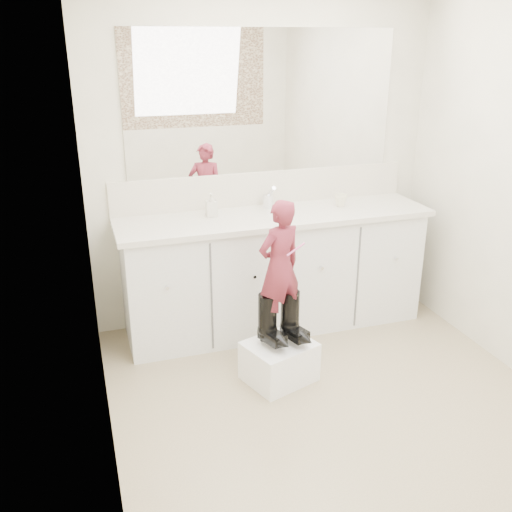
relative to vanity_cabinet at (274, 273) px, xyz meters
name	(u,v)px	position (x,y,z in m)	size (l,w,h in m)	color
floor	(344,417)	(0.00, -1.23, -0.42)	(3.00, 3.00, 0.00)	#867557
wall_back	(263,163)	(0.00, 0.27, 0.77)	(2.60, 2.60, 0.00)	beige
wall_left	(93,249)	(-1.30, -1.23, 0.78)	(3.00, 3.00, 0.00)	beige
vanity_cabinet	(274,273)	(0.00, 0.00, 0.00)	(2.20, 0.55, 0.85)	silver
countertop	(276,217)	(0.00, -0.01, 0.45)	(2.28, 0.58, 0.04)	beige
backsplash	(263,188)	(0.00, 0.26, 0.59)	(2.28, 0.03, 0.25)	beige
mirror	(264,102)	(0.00, 0.26, 1.22)	(2.00, 0.02, 1.00)	white
faucet	(268,201)	(0.00, 0.15, 0.52)	(0.08, 0.08, 0.10)	silver
cup	(341,200)	(0.53, 0.03, 0.51)	(0.10, 0.10, 0.09)	beige
soap_bottle	(211,205)	(-0.45, 0.08, 0.55)	(0.07, 0.08, 0.17)	beige
step_stool	(279,361)	(-0.22, -0.73, -0.29)	(0.41, 0.34, 0.26)	white
boot_left	(267,320)	(-0.30, -0.71, 0.01)	(0.13, 0.23, 0.34)	black
boot_right	(290,316)	(-0.15, -0.71, 0.01)	(0.13, 0.23, 0.34)	black
toddler	(280,267)	(-0.22, -0.71, 0.36)	(0.31, 0.20, 0.84)	#AE354A
toothbrush	(296,249)	(-0.15, -0.79, 0.49)	(0.01, 0.01, 0.14)	#CC4F8D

